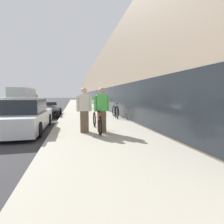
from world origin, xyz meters
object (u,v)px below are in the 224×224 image
Objects in this scene: bike_rack_hoop at (117,111)px; vintage_roadster_curbside at (48,111)px; person_rider at (102,110)px; parked_sedan_curbside at (26,117)px; tandem_bicycle at (97,122)px; person_bystander at (84,110)px; moving_truck at (24,98)px; cruiser_bike_nearest at (115,111)px.

bike_rack_hoop is 0.22× the size of vintage_roadster_curbside.
parked_sedan_curbside is (-3.20, 1.51, -0.37)m from person_rider.
tandem_bicycle reaches higher than bike_rack_hoop.
person_bystander is at bearing -28.81° from parked_sedan_curbside.
tandem_bicycle is at bearing -66.24° from vintage_roadster_curbside.
person_rider is 20.32m from moving_truck.
moving_truck is (-7.50, 18.51, 0.80)m from tandem_bicycle.
tandem_bicycle is at bearing 18.67° from person_bystander.
bike_rack_hoop is (1.71, 3.44, 0.13)m from tandem_bicycle.
person_rider is 3.56m from parked_sedan_curbside.
moving_truck reaches higher than cruiser_bike_nearest.
vintage_roadster_curbside is (-2.84, 6.45, -0.03)m from tandem_bicycle.
moving_truck reaches higher than tandem_bicycle.
person_rider is at bearing -63.72° from tandem_bicycle.
cruiser_bike_nearest is at bearing -56.75° from moving_truck.
tandem_bicycle is 2.97× the size of bike_rack_hoop.
person_bystander is at bearing -118.02° from cruiser_bike_nearest.
person_rider is 1.00× the size of person_bystander.
tandem_bicycle is at bearing -113.24° from cruiser_bike_nearest.
person_bystander is 4.28m from bike_rack_hoop.
person_bystander reaches higher than vintage_roadster_curbside.
tandem_bicycle is 0.65× the size of vintage_roadster_curbside.
bike_rack_hoop is 0.12× the size of moving_truck.
person_bystander reaches higher than bike_rack_hoop.
parked_sedan_curbside is at bearing -75.58° from moving_truck.
person_bystander is 2.13× the size of bike_rack_hoop.
bike_rack_hoop is at bearing -98.73° from cruiser_bike_nearest.
cruiser_bike_nearest is (0.13, 0.83, -0.11)m from bike_rack_hoop.
bike_rack_hoop is (1.55, 3.75, -0.39)m from person_rider.
bike_rack_hoop is at bearing -58.58° from moving_truck.
cruiser_bike_nearest is at bearing 81.27° from bike_rack_hoop.
person_bystander is 5.07m from cruiser_bike_nearest.
person_rider is at bearing -66.12° from vintage_roadster_curbside.
person_rider is at bearing -25.30° from parked_sedan_curbside.
parked_sedan_curbside is 5.26m from vintage_roadster_curbside.
bike_rack_hoop is 17.67m from moving_truck.
vintage_roadster_curbside is (-4.55, 3.01, -0.16)m from bike_rack_hoop.
cruiser_bike_nearest is at bearing 32.21° from parked_sedan_curbside.
cruiser_bike_nearest is 5.77m from parked_sedan_curbside.
cruiser_bike_nearest reaches higher than tandem_bicycle.
bike_rack_hoop is at bearing 63.60° from tandem_bicycle.
person_rider is at bearing -112.47° from bike_rack_hoop.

